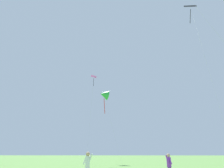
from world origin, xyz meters
The scene contains 5 objects.
kite_green_small centered at (-2.76, 37.16, 12.90)m, with size 4.99×8.47×14.01m.
kite_black_large centered at (12.69, 26.17, 23.59)m, with size 3.42×11.93×25.48m.
kite_pink_low centered at (-4.64, 34.92, 15.13)m, with size 1.29×8.26×16.67m.
person_near_tree centered at (-0.08, 9.08, 1.00)m, with size 0.53×0.23×1.66m.
person_far_back centered at (4.59, 10.94, 0.94)m, with size 0.33×0.47×1.57m.
Camera 1 is at (2.27, -2.76, 1.57)m, focal length 33.02 mm.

